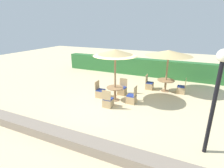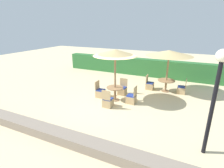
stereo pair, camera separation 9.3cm
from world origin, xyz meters
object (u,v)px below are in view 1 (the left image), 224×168
object	(u,v)px
round_table_back_right	(166,82)
patio_chair_center_west	(100,93)
lamp_post	(218,83)
parasol_center	(115,53)
patio_chair_center_north	(122,90)
patio_chair_back_right_west	(149,85)
patio_chair_center_south	(108,102)
parasol_back_right	(169,53)
patio_chair_center_east	(132,98)
round_table_center	(115,91)
patio_chair_back_right_east	(181,89)

from	to	relation	value
round_table_back_right	patio_chair_center_west	xyz separation A→B (m)	(-3.23, -2.50, -0.30)
lamp_post	parasol_center	size ratio (longest dim) A/B	1.21
patio_chair_center_north	patio_chair_back_right_west	bearing A→B (deg)	-129.32
patio_chair_back_right_west	patio_chair_center_south	bearing A→B (deg)	-20.96
parasol_back_right	patio_chair_center_east	xyz separation A→B (m)	(-1.35, -2.54, -2.10)
parasol_center	patio_chair_center_south	world-z (taller)	parasol_center
patio_chair_center_east	round_table_center	bearing A→B (deg)	89.65
patio_chair_back_right_east	patio_chair_center_west	distance (m)	4.86
round_table_back_right	patio_chair_back_right_west	world-z (taller)	patio_chair_back_right_west
parasol_back_right	patio_chair_back_right_west	size ratio (longest dim) A/B	2.90
parasol_center	patio_chair_center_south	xyz separation A→B (m)	(0.01, -0.92, -2.31)
lamp_post	patio_chair_center_east	bearing A→B (deg)	142.06
round_table_center	round_table_back_right	bearing A→B (deg)	47.69
patio_chair_center_north	patio_chair_center_east	distance (m)	1.30
patio_chair_center_east	patio_chair_center_west	bearing A→B (deg)	88.84
round_table_center	patio_chair_center_south	bearing A→B (deg)	-89.09
round_table_center	patio_chair_center_south	xyz separation A→B (m)	(0.01, -0.92, -0.28)
round_table_back_right	patio_chair_center_south	bearing A→B (deg)	-123.58
patio_chair_center_south	patio_chair_center_east	distance (m)	1.31
patio_chair_back_right_east	patio_chair_center_south	bearing A→B (deg)	137.11
round_table_back_right	patio_chair_back_right_west	xyz separation A→B (m)	(-0.99, -0.05, -0.30)
parasol_center	patio_chair_center_north	world-z (taller)	parasol_center
patio_chair_center_east	parasol_back_right	bearing A→B (deg)	-28.08
parasol_back_right	patio_chair_center_south	bearing A→B (deg)	-123.58
patio_chair_center_north	parasol_center	bearing A→B (deg)	86.60
parasol_back_right	patio_chair_back_right_east	world-z (taller)	parasol_back_right
round_table_center	patio_chair_center_north	bearing A→B (deg)	86.60
parasol_back_right	patio_chair_back_right_east	bearing A→B (deg)	1.11
patio_chair_center_north	patio_chair_center_west	bearing A→B (deg)	42.85
patio_chair_back_right_west	parasol_center	xyz separation A→B (m)	(-1.32, -2.48, 2.31)
round_table_back_right	round_table_center	xyz separation A→B (m)	(-2.30, -2.53, -0.01)
round_table_back_right	patio_chair_center_south	distance (m)	4.15
parasol_back_right	lamp_post	bearing A→B (deg)	-68.93
parasol_back_right	patio_chair_center_south	size ratio (longest dim) A/B	2.90
patio_chair_center_south	patio_chair_back_right_west	bearing A→B (deg)	69.04
parasol_back_right	patio_chair_back_right_west	world-z (taller)	parasol_back_right
round_table_center	patio_chair_center_south	size ratio (longest dim) A/B	0.97
lamp_post	parasol_center	bearing A→B (deg)	148.70
patio_chair_center_south	patio_chair_center_north	bearing A→B (deg)	88.72
round_table_back_right	patio_chair_back_right_west	bearing A→B (deg)	-176.94
parasol_center	round_table_center	distance (m)	2.03
patio_chair_back_right_west	round_table_back_right	bearing A→B (deg)	93.06
patio_chair_center_west	patio_chair_center_east	world-z (taller)	same
parasol_back_right	round_table_center	size ratio (longest dim) A/B	2.98
patio_chair_center_north	patio_chair_center_south	size ratio (longest dim) A/B	1.00
lamp_post	patio_chair_back_right_west	size ratio (longest dim) A/B	3.57
patio_chair_center_north	patio_chair_center_south	bearing A→B (deg)	88.72
lamp_post	patio_chair_center_north	xyz separation A→B (m)	(-4.23, 3.55, -2.09)
parasol_center	patio_chair_center_south	size ratio (longest dim) A/B	2.96
patio_chair_center_south	patio_chair_center_west	distance (m)	1.34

